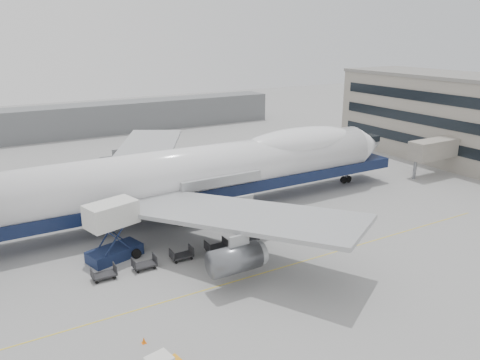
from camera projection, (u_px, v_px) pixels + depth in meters
ground at (250, 245)px, 52.08m from camera, size 260.00×260.00×0.00m
apron_line at (281, 268)px, 47.13m from camera, size 60.00×0.15×0.01m
hangar at (48, 123)px, 103.96m from camera, size 110.00×8.00×7.00m
airliner at (207, 170)px, 60.60m from camera, size 67.00×55.30×19.98m
catering_truck at (112, 228)px, 48.10m from camera, size 6.02×4.83×6.21m
traffic_cone at (144, 340)px, 35.60m from camera, size 0.35×0.35×0.51m
dolly_0 at (104, 274)px, 44.81m from camera, size 2.30×1.35×1.30m
dolly_1 at (144, 264)px, 46.75m from camera, size 2.30×1.35×1.30m
dolly_2 at (182, 255)px, 48.68m from camera, size 2.30×1.35×1.30m
dolly_3 at (216, 246)px, 50.61m from camera, size 2.30×1.35×1.30m
dolly_4 at (248, 239)px, 52.55m from camera, size 2.30×1.35×1.30m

